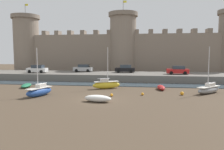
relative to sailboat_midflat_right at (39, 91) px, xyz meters
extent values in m
plane|color=#4C3D2D|center=(7.82, -1.02, -0.65)|extent=(160.00, 160.00, 0.00)
cube|color=#3D4C56|center=(7.82, 11.53, -0.60)|extent=(80.00, 4.50, 0.10)
cube|color=#666059|center=(7.82, 18.78, 0.05)|extent=(65.00, 10.00, 1.40)
cube|color=gray|center=(7.82, 30.77, 4.49)|extent=(53.00, 2.80, 10.28)
cylinder|color=gray|center=(-18.68, 30.77, 6.71)|extent=(6.64, 6.64, 14.73)
cylinder|color=#796B5D|center=(-18.68, 30.77, 14.58)|extent=(7.44, 7.44, 1.00)
cylinder|color=#4C4742|center=(-18.68, 30.77, 16.58)|extent=(0.10, 0.10, 3.00)
cube|color=yellow|center=(-18.23, 30.77, 17.78)|extent=(0.80, 0.04, 0.50)
cylinder|color=gray|center=(7.82, 30.77, 6.71)|extent=(6.64, 6.64, 14.73)
cylinder|color=#796B5D|center=(7.82, 30.77, 14.58)|extent=(7.44, 7.44, 1.00)
cylinder|color=#4C4742|center=(7.82, 30.77, 16.58)|extent=(0.10, 0.10, 3.00)
cube|color=yellow|center=(8.27, 30.77, 17.78)|extent=(0.80, 0.04, 0.50)
cube|color=gray|center=(-13.07, 30.77, 10.18)|extent=(1.10, 2.52, 1.10)
cube|color=gray|center=(-9.59, 30.77, 10.18)|extent=(1.10, 2.52, 1.10)
cube|color=gray|center=(-6.11, 30.77, 10.18)|extent=(1.10, 2.52, 1.10)
cube|color=gray|center=(-2.63, 30.77, 10.18)|extent=(1.10, 2.52, 1.10)
cube|color=gray|center=(0.86, 30.77, 10.18)|extent=(1.10, 2.52, 1.10)
cube|color=gray|center=(4.34, 30.77, 10.18)|extent=(1.10, 2.52, 1.10)
cube|color=gray|center=(11.30, 30.77, 10.18)|extent=(1.10, 2.52, 1.10)
cube|color=gray|center=(14.79, 30.77, 10.18)|extent=(1.10, 2.52, 1.10)
cube|color=gray|center=(18.27, 30.77, 10.18)|extent=(1.10, 2.52, 1.10)
cube|color=gray|center=(21.75, 30.77, 10.18)|extent=(1.10, 2.52, 1.10)
cube|color=gray|center=(25.24, 30.77, 10.18)|extent=(1.10, 2.52, 1.10)
cube|color=gray|center=(28.72, 30.77, 10.18)|extent=(1.10, 2.52, 1.10)
ellipsoid|color=#234793|center=(-0.01, -0.02, -0.10)|extent=(2.45, 4.26, 1.10)
cube|color=silver|center=(-0.01, -0.02, 0.41)|extent=(2.12, 3.74, 0.08)
cube|color=silver|center=(0.09, 0.27, 0.67)|extent=(1.11, 1.34, 0.44)
cylinder|color=silver|center=(-0.07, -0.21, 2.93)|extent=(0.10, 0.10, 4.96)
cylinder|color=silver|center=(0.13, 0.37, 0.90)|extent=(0.67, 1.77, 0.08)
ellipsoid|color=red|center=(15.61, 7.13, -0.31)|extent=(1.35, 3.12, 0.68)
ellipsoid|color=#F23939|center=(15.61, 7.13, -0.25)|extent=(1.07, 2.55, 0.37)
cube|color=beige|center=(15.58, 7.36, -0.21)|extent=(0.87, 0.30, 0.06)
cube|color=beige|center=(15.75, 5.96, -0.23)|extent=(0.58, 0.34, 0.08)
ellipsoid|color=silver|center=(7.95, -2.24, -0.26)|extent=(3.22, 1.54, 0.77)
ellipsoid|color=white|center=(7.95, -2.24, -0.20)|extent=(2.64, 1.22, 0.43)
cube|color=beige|center=(8.18, -2.27, -0.16)|extent=(0.33, 0.99, 0.06)
cube|color=beige|center=(6.75, -2.08, -0.18)|extent=(0.36, 0.66, 0.08)
ellipsoid|color=gray|center=(21.70, 4.92, -0.17)|extent=(4.21, 4.12, 0.95)
cube|color=silver|center=(21.70, 4.92, 0.26)|extent=(3.68, 3.60, 0.08)
cube|color=silver|center=(21.96, 5.16, 0.52)|extent=(1.48, 1.47, 0.44)
cylinder|color=silver|center=(21.53, 4.75, 2.97)|extent=(0.10, 0.10, 5.33)
cylinder|color=silver|center=(22.04, 5.24, 0.75)|extent=(1.58, 1.53, 0.08)
ellipsoid|color=#1E6B47|center=(-5.44, 6.54, -0.35)|extent=(2.08, 3.73, 0.59)
ellipsoid|color=#339266|center=(-5.44, 6.54, -0.29)|extent=(1.66, 3.05, 0.33)
cube|color=beige|center=(-5.38, 6.28, -0.25)|extent=(1.11, 0.45, 0.06)
cube|color=beige|center=(-5.77, 7.88, -0.27)|extent=(0.76, 0.44, 0.08)
ellipsoid|color=yellow|center=(7.40, 7.00, -0.09)|extent=(4.36, 2.79, 1.13)
cube|color=silver|center=(7.40, 7.00, 0.44)|extent=(3.82, 2.42, 0.08)
cube|color=silver|center=(7.11, 6.86, 0.70)|extent=(1.38, 1.13, 0.44)
cylinder|color=silver|center=(7.60, 7.09, 3.08)|extent=(0.10, 0.10, 5.20)
cylinder|color=silver|center=(7.01, 6.81, 0.93)|extent=(1.79, 0.90, 0.08)
sphere|color=orange|center=(17.93, 3.11, -0.42)|extent=(0.47, 0.47, 0.47)
sphere|color=orange|center=(9.04, 1.05, -0.46)|extent=(0.38, 0.38, 0.38)
sphere|color=orange|center=(12.88, 2.29, -0.47)|extent=(0.36, 0.36, 0.36)
cube|color=#B2B5B7|center=(-0.05, 20.74, 1.35)|extent=(4.11, 1.71, 0.80)
cube|color=#2D3842|center=(0.10, 20.74, 2.05)|extent=(2.26, 1.50, 0.64)
cylinder|color=black|center=(-1.32, 19.88, 1.07)|extent=(0.64, 0.18, 0.64)
cylinder|color=black|center=(-1.32, 21.58, 1.07)|extent=(0.64, 0.18, 0.64)
cylinder|color=black|center=(1.22, 19.89, 1.07)|extent=(0.64, 0.18, 0.64)
cylinder|color=black|center=(1.22, 21.59, 1.07)|extent=(0.64, 0.18, 0.64)
cube|color=black|center=(9.22, 20.03, 1.35)|extent=(4.11, 1.71, 0.80)
cube|color=#2D3842|center=(9.37, 20.03, 2.05)|extent=(2.26, 1.50, 0.64)
cylinder|color=black|center=(7.95, 19.17, 1.07)|extent=(0.64, 0.18, 0.64)
cylinder|color=black|center=(7.95, 20.87, 1.07)|extent=(0.64, 0.18, 0.64)
cylinder|color=black|center=(10.50, 19.18, 1.07)|extent=(0.64, 0.18, 0.64)
cylinder|color=black|center=(10.49, 20.88, 1.07)|extent=(0.64, 0.18, 0.64)
cube|color=red|center=(19.54, 17.58, 1.35)|extent=(4.11, 1.71, 0.80)
cube|color=#2D3842|center=(19.69, 17.58, 2.05)|extent=(2.26, 1.50, 0.64)
cylinder|color=black|center=(18.27, 16.72, 1.07)|extent=(0.64, 0.18, 0.64)
cylinder|color=black|center=(18.26, 18.42, 1.07)|extent=(0.64, 0.18, 0.64)
cylinder|color=black|center=(20.81, 16.73, 1.07)|extent=(0.64, 0.18, 0.64)
cylinder|color=black|center=(20.81, 18.43, 1.07)|extent=(0.64, 0.18, 0.64)
cube|color=silver|center=(-8.74, 16.84, 1.35)|extent=(4.11, 1.71, 0.80)
cube|color=#2D3842|center=(-8.59, 16.84, 2.05)|extent=(2.26, 1.50, 0.64)
cylinder|color=black|center=(-10.01, 15.98, 1.07)|extent=(0.64, 0.18, 0.64)
cylinder|color=black|center=(-10.02, 17.68, 1.07)|extent=(0.64, 0.18, 0.64)
cylinder|color=black|center=(-7.47, 15.99, 1.07)|extent=(0.64, 0.18, 0.64)
cylinder|color=black|center=(-7.47, 17.69, 1.07)|extent=(0.64, 0.18, 0.64)
camera|label=1|loc=(12.80, -25.61, 4.67)|focal=35.00mm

